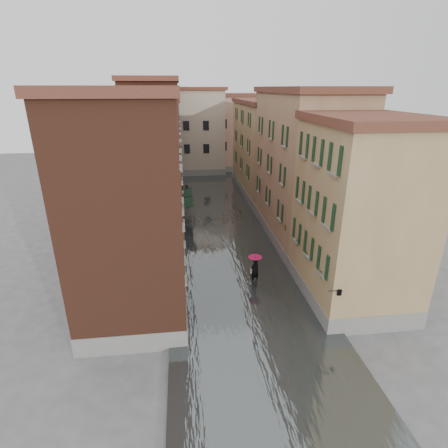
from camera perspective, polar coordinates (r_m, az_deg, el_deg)
ground at (r=25.66m, az=2.84°, el=-10.17°), size 120.00×120.00×0.00m
floodwater at (r=37.20m, az=-0.47°, el=0.43°), size 10.00×60.00×0.20m
building_left_near at (r=20.95m, az=-15.10°, el=1.34°), size 6.00×8.00×13.00m
building_left_mid at (r=31.51m, az=-12.53°, el=7.74°), size 6.00×14.00×12.50m
building_left_far at (r=46.08m, az=-11.01°, el=13.02°), size 6.00×16.00×14.00m
building_right_near at (r=23.62m, az=20.95°, el=0.98°), size 6.00×8.00×11.50m
building_right_mid at (r=33.13m, az=12.57°, el=8.84°), size 6.00×14.00×13.00m
building_right_far at (r=47.42m, az=6.59°, el=11.97°), size 6.00×16.00×11.50m
building_end_cream at (r=59.93m, az=-6.22°, el=14.66°), size 12.00×9.00×13.00m
building_end_pink at (r=62.75m, az=2.28°, el=14.61°), size 10.00×9.00×12.00m
awning_near at (r=35.69m, az=-5.96°, el=3.43°), size 1.09×3.31×2.80m
awning_far at (r=38.99m, az=-6.08°, el=4.98°), size 1.09×3.20×2.80m
wall_lantern at (r=20.41m, az=18.21°, el=-10.49°), size 0.71×0.22×0.35m
window_planters at (r=24.44m, az=12.84°, el=-3.10°), size 0.59×8.24×0.84m
pedestrian_main at (r=25.65m, az=5.05°, el=-6.95°), size 1.05×1.05×2.06m
pedestrian_far at (r=45.37m, az=-6.00°, el=5.23°), size 0.95×0.81×1.74m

